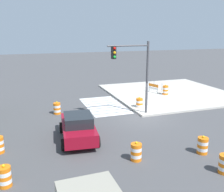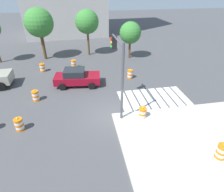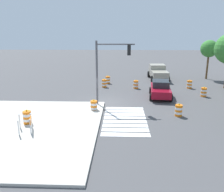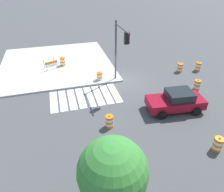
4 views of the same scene
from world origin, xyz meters
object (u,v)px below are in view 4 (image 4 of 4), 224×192
at_px(traffic_barrel_crosswalk_end, 109,121).
at_px(traffic_barrel_on_sidewalk, 63,61).
at_px(traffic_barrel_opposite_curb, 197,85).
at_px(traffic_light_pole, 120,44).
at_px(traffic_barrel_median_far, 218,144).
at_px(street_tree_streetside_near, 113,172).
at_px(traffic_barrel_near_corner, 100,77).
at_px(construction_barricade, 51,64).
at_px(sports_car, 176,101).
at_px(traffic_barrel_lane_center, 180,68).
at_px(traffic_barrel_far_curb, 198,67).

bearing_deg(traffic_barrel_crosswalk_end, traffic_barrel_on_sidewalk, -78.15).
bearing_deg(traffic_barrel_opposite_curb, traffic_light_pole, -22.12).
relative_size(traffic_barrel_crosswalk_end, traffic_barrel_median_far, 1.00).
distance_m(traffic_barrel_on_sidewalk, street_tree_streetside_near, 17.33).
distance_m(traffic_barrel_near_corner, street_tree_streetside_near, 13.28).
height_order(traffic_barrel_near_corner, traffic_barrel_crosswalk_end, same).
xyz_separation_m(traffic_barrel_opposite_curb, construction_barricade, (12.50, -7.68, 0.27)).
bearing_deg(sports_car, traffic_barrel_crosswalk_end, 5.99).
bearing_deg(traffic_barrel_crosswalk_end, sports_car, -174.01).
bearing_deg(traffic_barrel_near_corner, traffic_barrel_lane_center, 178.30).
bearing_deg(traffic_barrel_on_sidewalk, traffic_barrel_crosswalk_end, 101.85).
relative_size(traffic_barrel_crosswalk_end, street_tree_streetside_near, 0.22).
bearing_deg(traffic_barrel_median_far, traffic_barrel_opposite_curb, -115.47).
relative_size(traffic_barrel_median_far, traffic_barrel_opposite_curb, 1.00).
height_order(traffic_barrel_near_corner, traffic_barrel_opposite_curb, same).
height_order(construction_barricade, street_tree_streetside_near, street_tree_streetside_near).
bearing_deg(traffic_barrel_lane_center, traffic_barrel_median_far, 70.63).
bearing_deg(traffic_barrel_far_curb, traffic_barrel_near_corner, -3.03).
relative_size(traffic_barrel_crosswalk_end, traffic_barrel_opposite_curb, 1.00).
bearing_deg(traffic_barrel_crosswalk_end, traffic_barrel_median_far, 146.28).
height_order(sports_car, traffic_barrel_lane_center, sports_car).
xyz_separation_m(traffic_barrel_near_corner, traffic_barrel_on_sidewalk, (3.16, -4.33, 0.15)).
distance_m(traffic_barrel_opposite_curb, street_tree_streetside_near, 13.95).
bearing_deg(traffic_barrel_median_far, sports_car, -85.78).
bearing_deg(traffic_barrel_far_curb, traffic_barrel_on_sidewalk, -19.64).
bearing_deg(construction_barricade, sports_car, 132.21).
xyz_separation_m(traffic_barrel_median_far, street_tree_streetside_near, (7.25, 2.21, 2.75)).
distance_m(sports_car, traffic_barrel_far_curb, 8.17).
height_order(traffic_barrel_near_corner, construction_barricade, construction_barricade).
distance_m(sports_car, construction_barricade, 13.40).
height_order(traffic_barrel_crosswalk_end, construction_barricade, construction_barricade).
xyz_separation_m(traffic_barrel_near_corner, construction_barricade, (4.40, -3.76, 0.27)).
distance_m(sports_car, traffic_barrel_crosswalk_end, 5.47).
bearing_deg(traffic_barrel_near_corner, traffic_barrel_on_sidewalk, -53.89).
relative_size(traffic_barrel_lane_center, traffic_barrel_on_sidewalk, 1.00).
xyz_separation_m(traffic_barrel_crosswalk_end, traffic_barrel_lane_center, (-9.39, -6.48, 0.00)).
bearing_deg(traffic_light_pole, traffic_barrel_median_far, 109.78).
xyz_separation_m(traffic_barrel_lane_center, street_tree_streetside_near, (10.88, 12.53, 2.75)).
bearing_deg(traffic_barrel_lane_center, traffic_barrel_opposite_curb, 82.85).
bearing_deg(traffic_barrel_near_corner, traffic_light_pole, 141.02).
bearing_deg(traffic_barrel_far_curb, traffic_light_pole, 4.59).
bearing_deg(traffic_barrel_on_sidewalk, traffic_barrel_lane_center, 158.63).
height_order(traffic_barrel_near_corner, street_tree_streetside_near, street_tree_streetside_near).
xyz_separation_m(traffic_barrel_lane_center, traffic_light_pole, (6.97, 1.02, 3.46)).
relative_size(traffic_barrel_on_sidewalk, construction_barricade, 0.72).
distance_m(traffic_barrel_crosswalk_end, traffic_barrel_opposite_curb, 9.36).
bearing_deg(construction_barricade, traffic_barrel_median_far, 123.04).
xyz_separation_m(traffic_barrel_far_curb, traffic_light_pole, (8.96, 0.72, 3.46)).
bearing_deg(traffic_barrel_on_sidewalk, traffic_barrel_near_corner, 126.11).
xyz_separation_m(traffic_barrel_far_curb, traffic_barrel_on_sidewalk, (13.69, -4.89, 0.15)).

